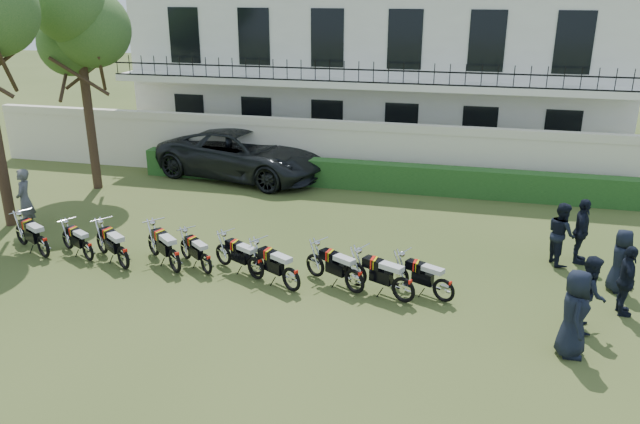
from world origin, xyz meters
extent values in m
plane|color=#39491D|center=(0.00, 0.00, 0.00)|extent=(100.00, 100.00, 0.00)
cube|color=beige|center=(0.00, 8.00, 1.00)|extent=(30.00, 0.30, 2.00)
cube|color=beige|center=(0.00, 8.00, 2.15)|extent=(30.00, 0.35, 0.30)
cube|color=#174218|center=(1.00, 7.20, 0.50)|extent=(18.00, 0.60, 1.00)
cube|color=white|center=(0.00, 14.00, 3.50)|extent=(20.00, 8.00, 7.00)
cube|color=white|center=(0.00, 9.30, 3.50)|extent=(20.00, 1.40, 0.25)
cube|color=black|center=(0.00, 8.65, 4.10)|extent=(20.00, 0.05, 0.05)
cube|color=black|center=(0.00, 8.65, 3.65)|extent=(20.00, 0.05, 0.05)
cube|color=black|center=(-7.50, 10.02, 1.60)|extent=(1.30, 0.12, 2.20)
cube|color=black|center=(-7.50, 10.02, 5.10)|extent=(1.30, 0.12, 2.20)
cube|color=black|center=(-4.50, 10.02, 1.60)|extent=(1.30, 0.12, 2.20)
cube|color=black|center=(-4.50, 10.02, 5.10)|extent=(1.30, 0.12, 2.20)
cube|color=black|center=(-1.50, 10.02, 1.60)|extent=(1.30, 0.12, 2.20)
cube|color=black|center=(-1.50, 10.02, 5.10)|extent=(1.30, 0.12, 2.20)
cube|color=black|center=(1.50, 10.02, 1.60)|extent=(1.30, 0.12, 2.20)
cube|color=black|center=(1.50, 10.02, 5.10)|extent=(1.30, 0.12, 2.20)
cube|color=black|center=(4.50, 10.02, 1.60)|extent=(1.30, 0.12, 2.20)
cube|color=black|center=(4.50, 10.02, 5.10)|extent=(1.30, 0.12, 2.20)
cube|color=black|center=(7.50, 10.02, 1.60)|extent=(1.30, 0.12, 2.20)
cube|color=black|center=(7.50, 10.02, 5.10)|extent=(1.30, 0.12, 2.20)
cylinder|color=#473323|center=(-9.00, 5.00, 2.62)|extent=(0.32, 0.32, 5.25)
sphere|color=#2A5221|center=(-8.60, 5.20, 5.62)|extent=(2.60, 2.60, 2.60)
sphere|color=#2A5221|center=(-9.60, 5.30, 5.10)|extent=(2.20, 2.20, 2.20)
sphere|color=#2A5221|center=(-8.90, 4.50, 6.38)|extent=(2.40, 2.40, 2.40)
torus|color=black|center=(-6.26, -1.32, 0.31)|extent=(0.59, 0.38, 0.63)
torus|color=black|center=(-7.43, -0.68, 0.31)|extent=(0.59, 0.38, 0.63)
cube|color=black|center=(-6.80, -1.03, 0.46)|extent=(0.58, 0.43, 0.31)
cube|color=black|center=(-7.01, -0.91, 0.74)|extent=(0.53, 0.45, 0.23)
cube|color=red|center=(-7.01, -0.91, 0.75)|extent=(0.12, 0.29, 0.24)
cube|color=yellow|center=(-6.96, -0.94, 0.75)|extent=(0.09, 0.28, 0.24)
cube|color=beige|center=(-6.56, -1.16, 0.78)|extent=(0.61, 0.49, 0.12)
cylinder|color=silver|center=(-7.30, -0.76, 1.05)|extent=(0.32, 0.55, 0.03)
torus|color=black|center=(-5.06, -1.17, 0.27)|extent=(0.51, 0.34, 0.54)
torus|color=black|center=(-6.07, -0.60, 0.27)|extent=(0.51, 0.34, 0.54)
cube|color=black|center=(-5.53, -0.91, 0.40)|extent=(0.51, 0.38, 0.27)
cube|color=black|center=(-5.70, -0.81, 0.64)|extent=(0.46, 0.40, 0.20)
cube|color=red|center=(-5.70, -0.81, 0.65)|extent=(0.11, 0.25, 0.21)
cube|color=yellow|center=(-5.66, -0.83, 0.65)|extent=(0.08, 0.25, 0.21)
cube|color=beige|center=(-5.32, -1.03, 0.68)|extent=(0.53, 0.43, 0.11)
cylinder|color=silver|center=(-5.95, -0.67, 0.91)|extent=(0.29, 0.48, 0.03)
torus|color=black|center=(-3.81, -1.53, 0.31)|extent=(0.57, 0.44, 0.63)
torus|color=black|center=(-4.91, -0.76, 0.31)|extent=(0.57, 0.44, 0.63)
cube|color=black|center=(-4.32, -1.17, 0.46)|extent=(0.57, 0.48, 0.31)
cube|color=black|center=(-4.51, -1.04, 0.74)|extent=(0.53, 0.49, 0.23)
cube|color=red|center=(-4.51, -1.04, 0.75)|extent=(0.15, 0.29, 0.24)
cube|color=yellow|center=(-4.46, -1.07, 0.75)|extent=(0.12, 0.28, 0.24)
cube|color=beige|center=(-4.09, -1.33, 0.78)|extent=(0.60, 0.53, 0.12)
cylinder|color=silver|center=(-4.78, -0.85, 1.05)|extent=(0.38, 0.52, 0.03)
torus|color=black|center=(-2.43, -1.46, 0.31)|extent=(0.55, 0.48, 0.64)
torus|color=black|center=(-3.48, -0.59, 0.31)|extent=(0.55, 0.48, 0.64)
cube|color=black|center=(-2.92, -1.06, 0.47)|extent=(0.56, 0.51, 0.31)
cube|color=black|center=(-3.10, -0.91, 0.76)|extent=(0.54, 0.51, 0.23)
cube|color=red|center=(-3.10, -0.91, 0.77)|extent=(0.17, 0.30, 0.24)
cube|color=yellow|center=(-3.05, -0.95, 0.77)|extent=(0.14, 0.28, 0.24)
cube|color=beige|center=(-2.70, -1.24, 0.80)|extent=(0.61, 0.56, 0.13)
cylinder|color=silver|center=(-3.36, -0.69, 1.07)|extent=(0.43, 0.50, 0.03)
torus|color=black|center=(-1.69, -1.27, 0.27)|extent=(0.48, 0.41, 0.55)
torus|color=black|center=(-2.61, -0.53, 0.27)|extent=(0.48, 0.41, 0.55)
cube|color=black|center=(-2.11, -0.93, 0.41)|extent=(0.49, 0.44, 0.27)
cube|color=black|center=(-2.27, -0.80, 0.65)|extent=(0.47, 0.44, 0.20)
cube|color=red|center=(-2.27, -0.80, 0.66)|extent=(0.15, 0.25, 0.21)
cube|color=yellow|center=(-2.23, -0.83, 0.66)|extent=(0.12, 0.25, 0.21)
cube|color=beige|center=(-1.92, -1.08, 0.69)|extent=(0.52, 0.48, 0.11)
cylinder|color=silver|center=(-2.50, -0.62, 0.92)|extent=(0.36, 0.44, 0.03)
torus|color=black|center=(-0.26, -1.19, 0.29)|extent=(0.56, 0.36, 0.59)
torus|color=black|center=(-1.37, -0.60, 0.29)|extent=(0.56, 0.36, 0.59)
cube|color=black|center=(-0.77, -0.92, 0.44)|extent=(0.55, 0.41, 0.29)
cube|color=black|center=(-0.97, -0.81, 0.70)|extent=(0.50, 0.43, 0.21)
cube|color=red|center=(-0.97, -0.81, 0.71)|extent=(0.11, 0.27, 0.22)
cube|color=yellow|center=(-0.91, -0.84, 0.71)|extent=(0.09, 0.27, 0.22)
cube|color=beige|center=(-0.54, -1.04, 0.74)|extent=(0.58, 0.46, 0.12)
cylinder|color=silver|center=(-1.24, -0.67, 0.99)|extent=(0.30, 0.52, 0.03)
torus|color=black|center=(0.81, -1.65, 0.30)|extent=(0.58, 0.39, 0.61)
torus|color=black|center=(-0.33, -1.00, 0.30)|extent=(0.58, 0.39, 0.61)
cube|color=black|center=(0.28, -1.35, 0.45)|extent=(0.57, 0.43, 0.30)
cube|color=black|center=(0.08, -1.23, 0.73)|extent=(0.52, 0.45, 0.22)
cube|color=red|center=(0.08, -1.23, 0.74)|extent=(0.13, 0.28, 0.23)
cube|color=yellow|center=(0.14, -1.26, 0.74)|extent=(0.10, 0.28, 0.23)
cube|color=beige|center=(0.52, -1.49, 0.77)|extent=(0.60, 0.49, 0.12)
cylinder|color=silver|center=(-0.20, -1.07, 1.03)|extent=(0.33, 0.54, 0.03)
torus|color=black|center=(2.31, -1.39, 0.30)|extent=(0.58, 0.39, 0.62)
torus|color=black|center=(1.17, -0.73, 0.30)|extent=(0.58, 0.39, 0.62)
cube|color=black|center=(1.78, -1.09, 0.45)|extent=(0.57, 0.44, 0.30)
cube|color=black|center=(1.58, -0.97, 0.73)|extent=(0.52, 0.46, 0.22)
cube|color=red|center=(1.58, -0.97, 0.74)|extent=(0.13, 0.28, 0.23)
cube|color=yellow|center=(1.64, -1.00, 0.74)|extent=(0.10, 0.28, 0.23)
cube|color=beige|center=(2.02, -1.22, 0.77)|extent=(0.60, 0.49, 0.12)
cylinder|color=silver|center=(1.30, -0.81, 1.03)|extent=(0.33, 0.54, 0.03)
torus|color=black|center=(3.54, -1.54, 0.31)|extent=(0.61, 0.36, 0.63)
torus|color=black|center=(2.32, -0.96, 0.31)|extent=(0.61, 0.36, 0.63)
cube|color=black|center=(2.97, -1.27, 0.47)|extent=(0.60, 0.41, 0.31)
cube|color=black|center=(2.76, -1.17, 0.75)|extent=(0.54, 0.44, 0.23)
cube|color=red|center=(2.76, -1.17, 0.76)|extent=(0.11, 0.29, 0.24)
cube|color=yellow|center=(2.82, -1.20, 0.76)|extent=(0.08, 0.28, 0.24)
cube|color=beige|center=(3.23, -1.39, 0.79)|extent=(0.62, 0.47, 0.12)
cylinder|color=silver|center=(2.46, -1.03, 1.06)|extent=(0.29, 0.58, 0.03)
torus|color=black|center=(4.40, -1.28, 0.29)|extent=(0.56, 0.33, 0.58)
torus|color=black|center=(3.29, -0.73, 0.29)|extent=(0.56, 0.33, 0.58)
cube|color=black|center=(3.88, -1.02, 0.43)|extent=(0.55, 0.38, 0.29)
cube|color=black|center=(3.69, -0.93, 0.69)|extent=(0.49, 0.41, 0.21)
cube|color=red|center=(3.69, -0.93, 0.70)|extent=(0.10, 0.26, 0.22)
cube|color=yellow|center=(3.74, -0.95, 0.70)|extent=(0.07, 0.26, 0.22)
cube|color=beige|center=(4.12, -1.14, 0.72)|extent=(0.57, 0.44, 0.11)
cylinder|color=silver|center=(3.41, -0.79, 0.97)|extent=(0.28, 0.53, 0.03)
imported|color=black|center=(-4.25, 7.60, 0.92)|extent=(7.13, 4.40, 1.84)
imported|color=#5D5D62|center=(-8.64, 0.72, 0.96)|extent=(0.67, 0.81, 1.92)
imported|color=black|center=(6.43, -2.62, 0.92)|extent=(0.62, 0.92, 1.84)
imported|color=black|center=(6.90, -1.46, 0.85)|extent=(0.73, 0.89, 1.69)
imported|color=black|center=(7.79, -0.60, 0.83)|extent=(0.41, 0.97, 1.65)
imported|color=black|center=(7.91, 0.63, 0.79)|extent=(0.62, 0.84, 1.58)
imported|color=black|center=(6.70, 1.98, 0.85)|extent=(0.87, 0.99, 1.70)
imported|color=black|center=(7.22, 2.16, 0.89)|extent=(0.62, 1.11, 1.78)
camera|label=1|loc=(4.11, -14.34, 6.98)|focal=35.00mm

